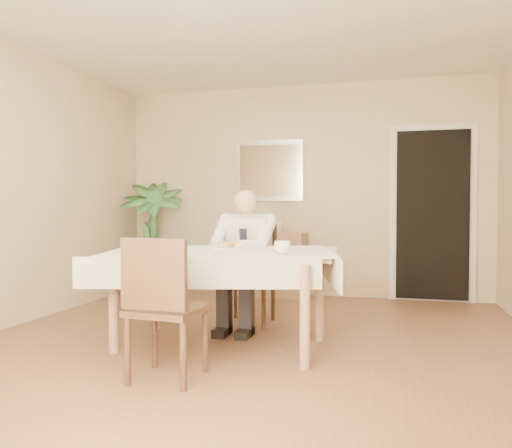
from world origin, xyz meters
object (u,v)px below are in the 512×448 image
(chair_far, at_px, (251,266))
(sideboard, at_px, (266,264))
(dining_table, at_px, (221,261))
(seated_man, at_px, (242,252))
(chair_near, at_px, (162,301))
(potted_palm, at_px, (151,237))
(coffee_mug, at_px, (283,247))

(chair_far, xyz_separation_m, sideboard, (-0.20, 1.40, -0.14))
(dining_table, bearing_deg, seated_man, 75.78)
(dining_table, bearing_deg, chair_near, -110.09)
(dining_table, relative_size, potted_palm, 1.38)
(coffee_mug, bearing_deg, seated_man, 124.10)
(chair_near, xyz_separation_m, potted_palm, (-1.55, 2.94, 0.20))
(dining_table, xyz_separation_m, chair_far, (0.00, 0.88, -0.14))
(seated_man, xyz_separation_m, coffee_mug, (0.53, -0.78, 0.11))
(dining_table, relative_size, chair_far, 2.09)
(chair_near, height_order, seated_man, seated_man)
(coffee_mug, bearing_deg, chair_far, 116.23)
(chair_near, distance_m, potted_palm, 3.34)
(dining_table, bearing_deg, potted_palm, 114.05)
(seated_man, bearing_deg, potted_palm, 137.80)
(chair_near, xyz_separation_m, sideboard, (-0.11, 3.15, -0.12))
(sideboard, relative_size, potted_palm, 0.69)
(dining_table, distance_m, seated_man, 0.59)
(chair_far, bearing_deg, sideboard, 98.05)
(dining_table, xyz_separation_m, seated_man, (0.00, 0.59, 0.02))
(seated_man, xyz_separation_m, sideboard, (-0.20, 1.70, -0.30))
(chair_far, relative_size, sideboard, 0.96)
(dining_table, xyz_separation_m, potted_palm, (-1.64, 2.08, 0.04))
(seated_man, relative_size, potted_palm, 0.88)
(chair_near, relative_size, potted_palm, 0.64)
(coffee_mug, bearing_deg, sideboard, 106.29)
(seated_man, height_order, coffee_mug, seated_man)
(chair_far, bearing_deg, chair_near, -92.78)
(chair_far, height_order, coffee_mug, chair_far)
(dining_table, relative_size, chair_near, 2.17)
(coffee_mug, relative_size, potted_palm, 0.09)
(seated_man, bearing_deg, sideboard, 96.57)
(dining_table, relative_size, sideboard, 2.00)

